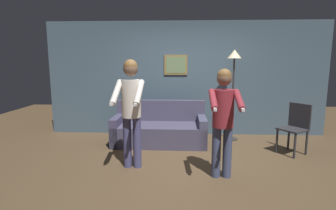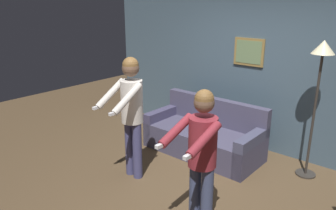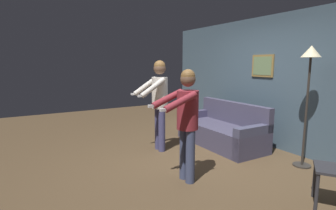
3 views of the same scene
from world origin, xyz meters
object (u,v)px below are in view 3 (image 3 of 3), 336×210
couch (222,131)px  person_standing_right (186,116)px  torchiere_lamp (310,70)px  person_standing_left (159,97)px

couch → person_standing_right: (1.03, -1.61, 0.67)m
torchiere_lamp → couch: bearing=-167.3°
torchiere_lamp → person_standing_left: 2.56m
couch → person_standing_right: bearing=-57.2°
couch → person_standing_right: 2.02m
torchiere_lamp → person_standing_left: bearing=-139.1°
torchiere_lamp → person_standing_right: torchiere_lamp is taller
couch → person_standing_left: (-0.34, -1.29, 0.77)m
couch → person_standing_left: bearing=-104.9°
person_standing_left → couch: bearing=75.1°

